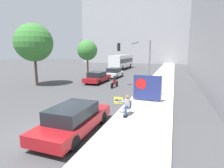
% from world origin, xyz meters
% --- Properties ---
extents(ground_plane, '(160.00, 160.00, 0.00)m').
position_xyz_m(ground_plane, '(0.00, 0.00, 0.00)').
color(ground_plane, '#444447').
extents(sidewalk_curb, '(3.27, 90.00, 0.14)m').
position_xyz_m(sidewalk_curb, '(3.96, 15.00, 0.07)').
color(sidewalk_curb, beige).
rests_on(sidewalk_curb, ground_plane).
extents(building_backdrop_far, '(52.00, 12.00, 26.07)m').
position_xyz_m(building_backdrop_far, '(-2.00, 60.61, 13.03)').
color(building_backdrop_far, '#99999E').
rests_on(building_backdrop_far, ground_plane).
extents(seated_protester, '(1.00, 0.77, 1.18)m').
position_xyz_m(seated_protester, '(3.02, 3.28, 0.77)').
color(seated_protester, '#474C56').
rests_on(seated_protester, sidewalk_curb).
extents(jogger_on_sidewalk, '(0.34, 0.34, 1.78)m').
position_xyz_m(jogger_on_sidewalk, '(4.06, 6.86, 1.06)').
color(jogger_on_sidewalk, '#334775').
rests_on(jogger_on_sidewalk, sidewalk_curb).
extents(pedestrian_behind, '(0.34, 0.34, 1.70)m').
position_xyz_m(pedestrian_behind, '(4.31, 8.96, 1.01)').
color(pedestrian_behind, '#756651').
rests_on(pedestrian_behind, sidewalk_curb).
extents(protest_banner, '(2.14, 0.06, 1.95)m').
position_xyz_m(protest_banner, '(3.67, 6.63, 1.17)').
color(protest_banner, slate).
rests_on(protest_banner, sidewalk_curb).
extents(traffic_light_pole, '(3.39, 3.16, 4.89)m').
position_xyz_m(traffic_light_pole, '(1.63, 12.78, 3.51)').
color(traffic_light_pole, slate).
rests_on(traffic_light_pole, sidewalk_curb).
extents(parked_car_curbside, '(1.82, 4.63, 1.35)m').
position_xyz_m(parked_car_curbside, '(1.21, 0.53, 0.68)').
color(parked_car_curbside, maroon).
rests_on(parked_car_curbside, ground_plane).
extents(car_on_road_nearest, '(1.88, 4.71, 1.39)m').
position_xyz_m(car_on_road_nearest, '(-3.50, 13.63, 0.70)').
color(car_on_road_nearest, maroon).
rests_on(car_on_road_nearest, ground_plane).
extents(car_on_road_midblock, '(1.83, 4.38, 1.48)m').
position_xyz_m(car_on_road_midblock, '(-3.03, 18.68, 0.74)').
color(car_on_road_midblock, white).
rests_on(car_on_road_midblock, ground_plane).
extents(city_bus_on_road, '(2.52, 11.33, 3.18)m').
position_xyz_m(city_bus_on_road, '(-5.92, 32.67, 1.83)').
color(city_bus_on_road, silver).
rests_on(city_bus_on_road, ground_plane).
extents(motorcycle_on_road, '(0.28, 2.24, 1.27)m').
position_xyz_m(motorcycle_on_road, '(-0.58, 11.67, 0.54)').
color(motorcycle_on_road, maroon).
rests_on(motorcycle_on_road, ground_plane).
extents(street_tree_near_curb, '(4.16, 4.16, 6.91)m').
position_xyz_m(street_tree_near_curb, '(-9.31, 9.58, 4.82)').
color(street_tree_near_curb, brown).
rests_on(street_tree_near_curb, ground_plane).
extents(street_tree_midblock, '(3.39, 3.39, 5.83)m').
position_xyz_m(street_tree_midblock, '(-8.62, 20.94, 4.11)').
color(street_tree_midblock, brown).
rests_on(street_tree_midblock, ground_plane).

